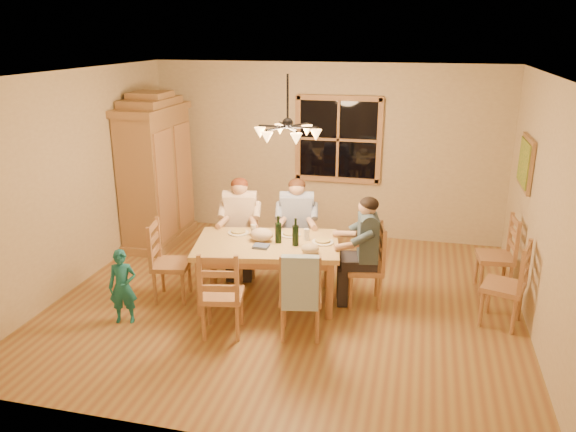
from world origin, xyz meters
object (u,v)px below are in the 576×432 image
(chair_spare_back, at_px, (494,268))
(wine_bottle_b, at_px, (296,232))
(adult_plaid_man, at_px, (297,215))
(chair_end_right, at_px, (364,280))
(chair_near_right, at_px, (300,309))
(armoire, at_px, (157,175))
(chair_far_left, at_px, (241,252))
(dining_table, at_px, (267,251))
(chair_far_right, at_px, (297,253))
(wine_bottle_a, at_px, (278,229))
(adult_woman, at_px, (240,215))
(chair_near_left, at_px, (223,308))
(chair_spare_front, at_px, (502,299))
(child, at_px, (123,287))
(chair_end_left, at_px, (172,276))
(chandelier, at_px, (288,131))
(adult_slate_man, at_px, (366,238))

(chair_spare_back, bearing_deg, wine_bottle_b, 107.78)
(adult_plaid_man, bearing_deg, chair_end_right, 136.64)
(chair_near_right, bearing_deg, armoire, 129.19)
(chair_far_left, bearing_deg, adult_plaid_man, 180.00)
(chair_end_right, distance_m, wine_bottle_b, 1.04)
(dining_table, height_order, chair_far_right, chair_far_right)
(chair_near_right, relative_size, wine_bottle_a, 3.00)
(adult_woman, bearing_deg, chair_near_left, 90.00)
(chair_near_right, height_order, wine_bottle_a, wine_bottle_a)
(wine_bottle_a, relative_size, chair_spare_front, 0.33)
(chair_spare_front, bearing_deg, chair_far_right, 90.57)
(chair_spare_back, bearing_deg, adult_plaid_man, 87.90)
(armoire, distance_m, child, 2.66)
(armoire, height_order, adult_plaid_man, armoire)
(chair_near_right, bearing_deg, adult_plaid_man, 93.37)
(chair_near_left, relative_size, wine_bottle_b, 3.00)
(adult_plaid_man, distance_m, wine_bottle_b, 0.88)
(chair_end_left, relative_size, chair_spare_back, 1.00)
(armoire, height_order, wine_bottle_b, armoire)
(armoire, relative_size, adult_plaid_man, 2.63)
(dining_table, xyz_separation_m, wine_bottle_b, (0.35, -0.01, 0.27))
(chandelier, height_order, adult_slate_man, chandelier)
(adult_slate_man, bearing_deg, wine_bottle_a, 89.96)
(chair_near_right, bearing_deg, dining_table, 117.90)
(wine_bottle_a, height_order, chair_spare_back, wine_bottle_a)
(chair_far_right, distance_m, chair_spare_back, 2.52)
(chair_near_right, height_order, adult_woman, adult_woman)
(chair_end_right, distance_m, adult_plaid_man, 1.27)
(chandelier, bearing_deg, adult_woman, 141.25)
(child, bearing_deg, chair_end_left, 50.95)
(adult_plaid_man, distance_m, adult_slate_man, 1.15)
(adult_plaid_man, distance_m, chair_spare_back, 2.58)
(adult_woman, bearing_deg, adult_slate_man, 153.43)
(chair_near_left, distance_m, wine_bottle_a, 1.15)
(adult_slate_man, distance_m, wine_bottle_a, 1.03)
(chair_far_left, distance_m, wine_bottle_b, 1.31)
(adult_slate_man, bearing_deg, chair_spare_back, -75.73)
(child, bearing_deg, wine_bottle_b, 10.12)
(chair_far_left, distance_m, chair_near_left, 1.58)
(chair_near_left, bearing_deg, chair_spare_back, 20.54)
(chair_spare_back, bearing_deg, chair_far_left, 89.83)
(chair_far_right, height_order, chair_near_left, same)
(chair_far_left, bearing_deg, wine_bottle_a, 125.00)
(armoire, height_order, wine_bottle_a, armoire)
(child, distance_m, chair_spare_back, 4.50)
(chair_near_left, height_order, wine_bottle_a, wine_bottle_a)
(armoire, xyz_separation_m, chair_spare_back, (4.87, -0.65, -0.75))
(adult_slate_man, bearing_deg, child, 102.25)
(chair_far_left, xyz_separation_m, chair_near_left, (0.30, -1.56, 0.00))
(chair_near_left, xyz_separation_m, adult_slate_man, (1.41, 1.08, 0.54))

